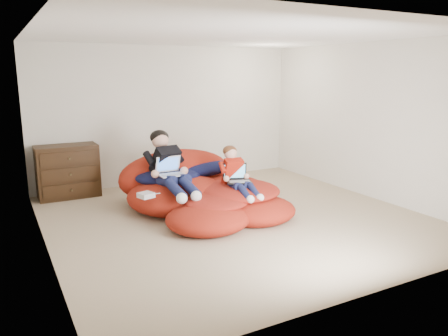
% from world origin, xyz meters
% --- Properties ---
extents(room_shell, '(5.10, 5.10, 2.77)m').
position_xyz_m(room_shell, '(0.00, 0.00, 0.22)').
color(room_shell, tan).
rests_on(room_shell, ground).
extents(dresser, '(0.97, 0.55, 0.87)m').
position_xyz_m(dresser, '(-1.90, 2.24, 0.43)').
color(dresser, '#321F0E').
rests_on(dresser, ground).
extents(beanbag_pile, '(2.21, 2.41, 0.88)m').
position_xyz_m(beanbag_pile, '(-0.25, 0.62, 0.27)').
color(beanbag_pile, '#A82213').
rests_on(beanbag_pile, ground).
extents(cream_pillow, '(0.47, 0.30, 0.30)m').
position_xyz_m(cream_pillow, '(-0.79, 1.39, 0.62)').
color(cream_pillow, beige).
rests_on(cream_pillow, beanbag_pile).
extents(older_boy, '(0.45, 1.29, 0.85)m').
position_xyz_m(older_boy, '(-0.73, 0.71, 0.73)').
color(older_boy, black).
rests_on(older_boy, beanbag_pile).
extents(younger_boy, '(0.31, 0.87, 0.67)m').
position_xyz_m(younger_boy, '(0.09, 0.14, 0.62)').
color(younger_boy, red).
rests_on(younger_boy, beanbag_pile).
extents(laptop_white, '(0.37, 0.34, 0.26)m').
position_xyz_m(laptop_white, '(-0.73, 0.62, 0.65)').
color(laptop_white, silver).
rests_on(laptop_white, older_boy).
extents(laptop_black, '(0.41, 0.37, 0.26)m').
position_xyz_m(laptop_black, '(0.09, 0.12, 0.56)').
color(laptop_black, black).
rests_on(laptop_black, younger_boy).
extents(power_adapter, '(0.22, 0.22, 0.07)m').
position_xyz_m(power_adapter, '(-1.21, 0.30, 0.42)').
color(power_adapter, silver).
rests_on(power_adapter, beanbag_pile).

